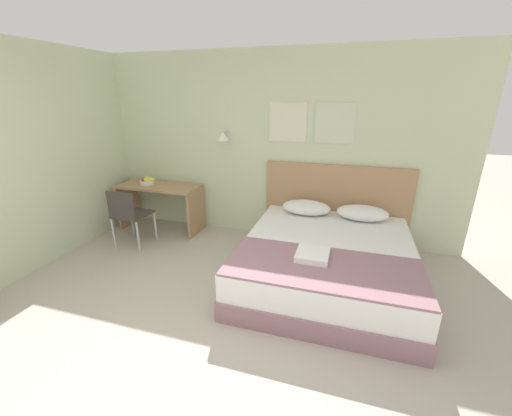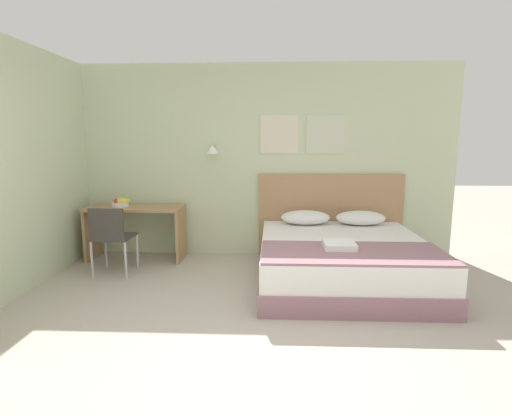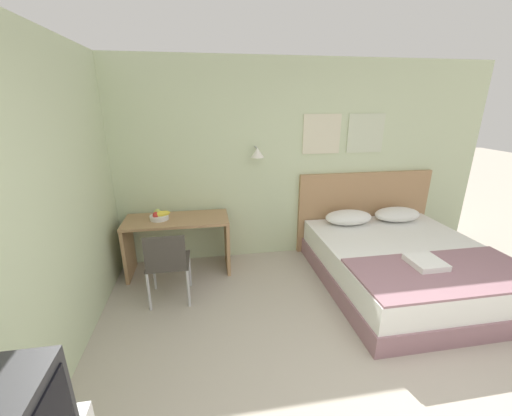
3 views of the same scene
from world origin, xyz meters
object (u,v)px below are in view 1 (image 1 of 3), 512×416
bed (326,262)px  pillow_right (362,213)px  pillow_left (306,207)px  desk (160,198)px  headboard (335,205)px  throw_blanket (323,267)px  folded_towel_near_foot (313,255)px  desk_chair (128,213)px  fruit_bowl (147,181)px

bed → pillow_right: pillow_right is taller
pillow_left → desk: (-2.30, -0.02, -0.08)m
headboard → throw_blanket: 1.68m
throw_blanket → folded_towel_near_foot: (-0.12, 0.15, 0.04)m
pillow_right → desk_chair: 3.18m
headboard → folded_towel_near_foot: bearing=-94.4°
headboard → desk: 2.69m
fruit_bowl → throw_blanket: bearing=-25.9°
pillow_left → fruit_bowl: 2.51m
pillow_right → fruit_bowl: size_ratio=2.51×
bed → fruit_bowl: bearing=164.7°
desk → desk_chair: desk_chair is taller
headboard → pillow_right: 0.46m
throw_blanket → desk: (-2.67, 1.39, 0.00)m
bed → desk_chair: (-2.74, 0.10, 0.26)m
folded_towel_near_foot → headboard: bearing=85.6°
bed → pillow_right: (0.37, 0.80, 0.35)m
pillow_left → folded_towel_near_foot: (0.25, -1.26, -0.04)m
desk → fruit_bowl: 0.33m
bed → fruit_bowl: (-2.88, 0.79, 0.53)m
folded_towel_near_foot → pillow_left: bearing=101.2°
throw_blanket → folded_towel_near_foot: size_ratio=5.46×
desk → bed: bearing=-16.4°
bed → desk_chair: desk_chair is taller
pillow_right → folded_towel_near_foot: (-0.48, -1.26, -0.04)m
bed → throw_blanket: size_ratio=1.15×
desk_chair → bed: bearing=-2.1°
desk_chair → fruit_bowl: size_ratio=3.21×
pillow_left → fruit_bowl: fruit_bowl is taller
headboard → throw_blanket: (-0.00, -1.68, -0.06)m
pillow_right → folded_towel_near_foot: pillow_right is taller
pillow_right → throw_blanket: pillow_right is taller
headboard → desk: (-2.67, -0.29, -0.06)m
desk → desk_chair: size_ratio=1.52×
pillow_right → desk: size_ratio=0.51×
bed → fruit_bowl: 3.03m
headboard → folded_towel_near_foot: (-0.12, -1.54, -0.02)m
headboard → pillow_left: 0.46m
headboard → fruit_bowl: (-2.88, -0.29, 0.20)m
throw_blanket → fruit_bowl: fruit_bowl is taller
throw_blanket → folded_towel_near_foot: folded_towel_near_foot is taller
bed → fruit_bowl: fruit_bowl is taller
folded_towel_near_foot → desk_chair: size_ratio=0.40×
pillow_left → pillow_right: bearing=0.0°
pillow_right → desk_chair: bearing=-167.3°
pillow_left → desk: size_ratio=0.51×
folded_towel_near_foot → desk_chair: bearing=167.9°
throw_blanket → desk_chair: size_ratio=2.18×
throw_blanket → pillow_left: bearing=104.6°
bed → desk_chair: size_ratio=2.49×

